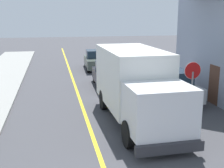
{
  "coord_description": "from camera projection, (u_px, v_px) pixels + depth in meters",
  "views": [
    {
      "loc": [
        -1.43,
        -5.0,
        4.72
      ],
      "look_at": [
        1.38,
        8.87,
        1.4
      ],
      "focal_mm": 47.67,
      "sensor_mm": 36.0,
      "label": 1
    }
  ],
  "objects": [
    {
      "name": "stop_sign",
      "position": [
        192.0,
        79.0,
        13.49
      ],
      "size": [
        0.8,
        0.1,
        2.65
      ],
      "color": "gray",
      "rests_on": "ground"
    },
    {
      "name": "parked_van_across",
      "position": [
        173.0,
        86.0,
        16.82
      ],
      "size": [
        1.83,
        4.41,
        1.67
      ],
      "color": "#B7B7BC",
      "rests_on": "ground"
    },
    {
      "name": "parked_car_mid",
      "position": [
        96.0,
        60.0,
        26.15
      ],
      "size": [
        1.98,
        4.47,
        1.67
      ],
      "color": "#4C564C",
      "rests_on": "ground"
    },
    {
      "name": "parked_car_near",
      "position": [
        109.0,
        75.0,
        19.73
      ],
      "size": [
        1.93,
        4.45,
        1.67
      ],
      "color": "black",
      "rests_on": "ground"
    },
    {
      "name": "box_truck",
      "position": [
        136.0,
        83.0,
        13.14
      ],
      "size": [
        2.58,
        7.24,
        3.2
      ],
      "color": "silver",
      "rests_on": "ground"
    },
    {
      "name": "centre_line_yellow",
      "position": [
        82.0,
        106.0,
        15.67
      ],
      "size": [
        0.16,
        56.0,
        0.01
      ],
      "primitive_type": "cube",
      "color": "gold",
      "rests_on": "ground"
    }
  ]
}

